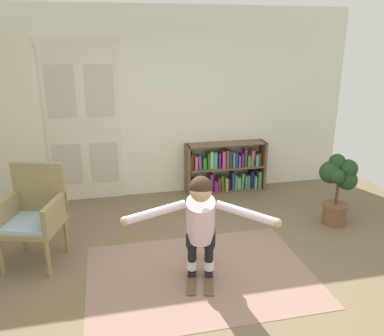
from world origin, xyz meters
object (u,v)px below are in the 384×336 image
(wicker_chair, at_px, (34,212))
(potted_plant, at_px, (338,184))
(bookshelf, at_px, (225,170))
(skis_pair, at_px, (200,272))
(person_skier, at_px, (201,219))

(wicker_chair, bearing_deg, potted_plant, 1.65)
(bookshelf, relative_size, wicker_chair, 1.21)
(bookshelf, height_order, skis_pair, bookshelf)
(bookshelf, height_order, person_skier, person_skier)
(potted_plant, distance_m, person_skier, 2.37)
(skis_pair, bearing_deg, potted_plant, 21.29)
(potted_plant, relative_size, skis_pair, 1.17)
(wicker_chair, relative_size, person_skier, 0.76)
(bookshelf, height_order, wicker_chair, wicker_chair)
(wicker_chair, xyz_separation_m, potted_plant, (3.84, 0.11, -0.02))
(bookshelf, distance_m, person_skier, 2.71)
(bookshelf, height_order, potted_plant, potted_plant)
(potted_plant, xyz_separation_m, skis_pair, (-2.10, -0.82, -0.54))
(bookshelf, xyz_separation_m, potted_plant, (1.12, -1.48, 0.20))
(wicker_chair, bearing_deg, bookshelf, 30.29)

